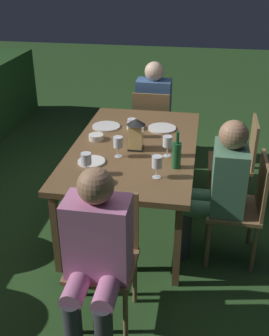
{
  "coord_description": "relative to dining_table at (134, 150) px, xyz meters",
  "views": [
    {
      "loc": [
        -3.19,
        -0.55,
        2.18
      ],
      "look_at": [
        0.0,
        0.0,
        0.51
      ],
      "focal_mm": 44.76,
      "sensor_mm": 36.0,
      "label": 1
    }
  ],
  "objects": [
    {
      "name": "plate_c",
      "position": [
        0.36,
        0.33,
        0.06
      ],
      "size": [
        0.26,
        0.26,
        0.01
      ],
      "primitive_type": "cylinder",
      "color": "silver",
      "rests_on": "dining_table"
    },
    {
      "name": "chair_head_near",
      "position": [
        -1.13,
        0.0,
        -0.2
      ],
      "size": [
        0.4,
        0.42,
        0.87
      ],
      "color": "brown",
      "rests_on": "ground"
    },
    {
      "name": "lantern_centerpiece",
      "position": [
        -0.08,
        -0.03,
        0.2
      ],
      "size": [
        0.15,
        0.15,
        0.27
      ],
      "color": "black",
      "rests_on": "dining_table"
    },
    {
      "name": "wine_glass_e",
      "position": [
        -0.17,
        -0.29,
        0.17
      ],
      "size": [
        0.08,
        0.08,
        0.17
      ],
      "color": "silver",
      "rests_on": "dining_table"
    },
    {
      "name": "chair_side_left_a",
      "position": [
        -0.4,
        -0.91,
        -0.2
      ],
      "size": [
        0.42,
        0.4,
        0.87
      ],
      "color": "brown",
      "rests_on": "ground"
    },
    {
      "name": "dining_table",
      "position": [
        0.0,
        0.0,
        0.0
      ],
      "size": [
        1.77,
        1.03,
        0.73
      ],
      "color": "brown",
      "rests_on": "ground"
    },
    {
      "name": "bowl_salad",
      "position": [
        0.06,
        0.35,
        0.08
      ],
      "size": [
        0.13,
        0.13,
        0.05
      ],
      "color": "silver",
      "rests_on": "dining_table"
    },
    {
      "name": "green_bottle_on_table",
      "position": [
        -0.36,
        -0.38,
        0.16
      ],
      "size": [
        0.07,
        0.07,
        0.29
      ],
      "color": "#195128",
      "rests_on": "dining_table"
    },
    {
      "name": "plate_a",
      "position": [
        -0.38,
        0.27,
        0.06
      ],
      "size": [
        0.21,
        0.21,
        0.01
      ],
      "primitive_type": "cylinder",
      "color": "white",
      "rests_on": "dining_table"
    },
    {
      "name": "chair_side_left_b",
      "position": [
        0.4,
        -0.91,
        -0.2
      ],
      "size": [
        0.42,
        0.4,
        0.87
      ],
      "color": "brown",
      "rests_on": "ground"
    },
    {
      "name": "wine_glass_b",
      "position": [
        -0.58,
        0.25,
        0.17
      ],
      "size": [
        0.08,
        0.08,
        0.17
      ],
      "color": "silver",
      "rests_on": "dining_table"
    },
    {
      "name": "person_in_pink",
      "position": [
        -1.33,
        0.0,
        -0.04
      ],
      "size": [
        0.48,
        0.38,
        1.15
      ],
      "color": "#C675A3",
      "rests_on": "ground"
    },
    {
      "name": "person_in_green",
      "position": [
        -0.4,
        -0.71,
        -0.04
      ],
      "size": [
        0.38,
        0.47,
        1.15
      ],
      "color": "#4C7A5B",
      "rests_on": "ground"
    },
    {
      "name": "wine_glass_c",
      "position": [
        -0.54,
        -0.26,
        0.17
      ],
      "size": [
        0.08,
        0.08,
        0.17
      ],
      "color": "silver",
      "rests_on": "dining_table"
    },
    {
      "name": "wine_glass_d",
      "position": [
        -0.24,
        0.09,
        0.17
      ],
      "size": [
        0.08,
        0.08,
        0.17
      ],
      "color": "silver",
      "rests_on": "dining_table"
    },
    {
      "name": "wine_glass_a",
      "position": [
        0.17,
        0.05,
        0.17
      ],
      "size": [
        0.08,
        0.08,
        0.17
      ],
      "color": "silver",
      "rests_on": "dining_table"
    },
    {
      "name": "person_in_blue",
      "position": [
        1.33,
        0.0,
        -0.04
      ],
      "size": [
        0.48,
        0.38,
        1.15
      ],
      "color": "#426699",
      "rests_on": "ground"
    },
    {
      "name": "plate_b",
      "position": [
        0.4,
        -0.19,
        0.06
      ],
      "size": [
        0.26,
        0.26,
        0.01
      ],
      "primitive_type": "cylinder",
      "color": "silver",
      "rests_on": "dining_table"
    },
    {
      "name": "bowl_olives",
      "position": [
        -0.69,
        0.14,
        0.08
      ],
      "size": [
        0.13,
        0.13,
        0.06
      ],
      "color": "#BCAD8E",
      "rests_on": "dining_table"
    },
    {
      "name": "chair_head_far",
      "position": [
        1.13,
        0.0,
        -0.2
      ],
      "size": [
        0.4,
        0.42,
        0.87
      ],
      "color": "brown",
      "rests_on": "ground"
    },
    {
      "name": "bowl_bread",
      "position": [
        0.37,
        0.07,
        0.08
      ],
      "size": [
        0.14,
        0.14,
        0.05
      ],
      "color": "silver",
      "rests_on": "dining_table"
    },
    {
      "name": "ground_plane",
      "position": [
        0.0,
        0.0,
        -0.68
      ],
      "size": [
        16.0,
        16.0,
        0.0
      ],
      "primitive_type": "plane",
      "color": "#26471E"
    }
  ]
}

